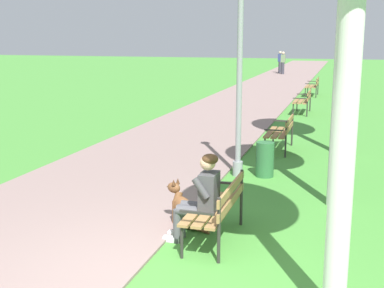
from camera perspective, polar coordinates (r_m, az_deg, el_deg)
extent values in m
plane|color=#478E38|center=(6.11, -3.93, -15.09)|extent=(120.00, 120.00, 0.00)
cube|color=gray|center=(29.51, 8.72, 6.44)|extent=(3.88, 60.00, 0.04)
cube|color=olive|center=(7.13, 0.77, -7.07)|extent=(0.14, 1.50, 0.04)
cube|color=olive|center=(7.09, 2.14, -7.20)|extent=(0.14, 1.50, 0.04)
cube|color=olive|center=(7.05, 3.53, -7.33)|extent=(0.14, 1.50, 0.04)
cube|color=olive|center=(6.98, 4.39, -6.32)|extent=(0.04, 1.50, 0.11)
cube|color=olive|center=(6.93, 4.41, -4.91)|extent=(0.04, 1.50, 0.11)
cylinder|color=#2D2B28|center=(7.84, 2.01, -7.04)|extent=(0.04, 0.04, 0.45)
cylinder|color=#2D2B28|center=(7.68, 5.50, -5.94)|extent=(0.04, 0.04, 0.85)
cube|color=#2D2B28|center=(7.67, 3.47, -4.31)|extent=(0.45, 0.04, 0.03)
cylinder|color=#2D2B28|center=(6.60, -1.14, -10.77)|extent=(0.04, 0.04, 0.45)
cylinder|color=#2D2B28|center=(6.41, 2.99, -9.59)|extent=(0.04, 0.04, 0.85)
cube|color=#2D2B28|center=(6.40, 0.56, -7.62)|extent=(0.45, 0.04, 0.03)
cube|color=olive|center=(12.77, 8.70, 1.31)|extent=(0.14, 1.50, 0.04)
cube|color=olive|center=(12.75, 9.48, 1.27)|extent=(0.14, 1.50, 0.04)
cube|color=olive|center=(12.73, 10.26, 1.22)|extent=(0.14, 1.50, 0.04)
cube|color=olive|center=(12.69, 10.76, 1.81)|extent=(0.04, 1.50, 0.11)
cube|color=olive|center=(12.66, 10.79, 2.62)|extent=(0.04, 1.50, 0.11)
cylinder|color=#2D2B28|center=(13.49, 9.00, 0.89)|extent=(0.04, 0.04, 0.45)
cylinder|color=#2D2B28|center=(13.39, 11.06, 1.61)|extent=(0.04, 0.04, 0.85)
cube|color=#2D2B28|center=(13.39, 9.90, 2.54)|extent=(0.45, 0.04, 0.03)
cylinder|color=#2D2B28|center=(12.15, 8.08, -0.30)|extent=(0.04, 0.04, 0.45)
cylinder|color=#2D2B28|center=(12.05, 10.36, 0.49)|extent=(0.04, 0.04, 0.85)
cube|color=#2D2B28|center=(12.04, 9.07, 1.53)|extent=(0.45, 0.04, 0.03)
cube|color=olive|center=(19.08, 11.47, 4.70)|extent=(0.14, 1.50, 0.04)
cube|color=olive|center=(19.06, 12.00, 4.67)|extent=(0.14, 1.50, 0.04)
cube|color=olive|center=(19.05, 12.52, 4.64)|extent=(0.14, 1.50, 0.04)
cube|color=olive|center=(19.02, 12.86, 5.04)|extent=(0.04, 1.50, 0.11)
cube|color=olive|center=(19.00, 12.88, 5.58)|extent=(0.04, 1.50, 0.11)
cylinder|color=#2D2B28|center=(19.79, 11.57, 4.29)|extent=(0.04, 0.04, 0.45)
cylinder|color=#2D2B28|center=(19.73, 12.99, 4.79)|extent=(0.04, 0.04, 0.85)
cube|color=#2D2B28|center=(19.72, 12.20, 5.43)|extent=(0.45, 0.04, 0.03)
cylinder|color=#2D2B28|center=(18.43, 11.15, 3.76)|extent=(0.04, 0.04, 0.45)
cylinder|color=#2D2B28|center=(18.36, 12.67, 4.29)|extent=(0.04, 0.04, 0.85)
cube|color=#2D2B28|center=(18.36, 11.83, 4.98)|extent=(0.45, 0.04, 0.03)
cube|color=olive|center=(24.81, 12.67, 6.27)|extent=(0.14, 1.50, 0.04)
cube|color=olive|center=(24.80, 13.07, 6.25)|extent=(0.14, 1.50, 0.04)
cube|color=olive|center=(24.79, 13.48, 6.23)|extent=(0.14, 1.50, 0.04)
cube|color=olive|center=(24.77, 13.74, 6.54)|extent=(0.04, 1.50, 0.11)
cube|color=olive|center=(24.75, 13.76, 6.95)|extent=(0.04, 1.50, 0.11)
cylinder|color=#2D2B28|center=(25.52, 12.71, 5.91)|extent=(0.04, 0.04, 0.45)
cylinder|color=#2D2B28|center=(25.47, 13.81, 6.30)|extent=(0.04, 0.04, 0.85)
cube|color=#2D2B28|center=(25.47, 13.20, 6.79)|extent=(0.45, 0.04, 0.03)
cylinder|color=#2D2B28|center=(24.15, 12.46, 5.60)|extent=(0.04, 0.04, 0.45)
cylinder|color=#2D2B28|center=(24.10, 13.62, 6.01)|extent=(0.04, 0.04, 0.85)
cube|color=#2D2B28|center=(24.09, 12.97, 6.53)|extent=(0.45, 0.04, 0.03)
cylinder|color=#4C4C51|center=(7.12, 0.46, -6.94)|extent=(0.42, 0.14, 0.14)
cylinder|color=#4C4C51|center=(7.26, -1.15, -8.54)|extent=(0.11, 0.11, 0.47)
cube|color=silver|center=(7.35, -1.75, -9.93)|extent=(0.24, 0.09, 0.07)
cylinder|color=#4C4C51|center=(6.94, -0.01, -7.45)|extent=(0.42, 0.14, 0.14)
cylinder|color=#4C4C51|center=(7.08, -1.66, -9.08)|extent=(0.11, 0.11, 0.47)
cube|color=silver|center=(7.18, -2.27, -10.50)|extent=(0.24, 0.09, 0.07)
cube|color=#3F3F42|center=(6.89, 1.91, -5.31)|extent=(0.22, 0.36, 0.52)
cylinder|color=#3F3F42|center=(7.06, 1.86, -4.04)|extent=(0.25, 0.09, 0.30)
cylinder|color=#3F3F42|center=(6.69, 0.97, -4.94)|extent=(0.25, 0.09, 0.30)
sphere|color=tan|center=(6.79, 1.77, -2.08)|extent=(0.21, 0.21, 0.21)
ellipsoid|color=#472D19|center=(6.77, 2.01, -1.68)|extent=(0.22, 0.23, 0.14)
ellipsoid|color=brown|center=(7.57, -0.11, -8.26)|extent=(0.44, 0.40, 0.32)
ellipsoid|color=brown|center=(7.62, -0.96, -7.12)|extent=(0.55, 0.41, 0.48)
ellipsoid|color=#4C2D19|center=(7.58, -0.68, -6.93)|extent=(0.40, 0.32, 0.27)
cylinder|color=brown|center=(7.78, -1.38, -7.46)|extent=(0.06, 0.06, 0.38)
cylinder|color=brown|center=(7.70, -1.99, -7.68)|extent=(0.06, 0.06, 0.38)
cylinder|color=brown|center=(7.65, -1.58, -5.91)|extent=(0.17, 0.20, 0.19)
ellipsoid|color=brown|center=(7.66, -2.03, -4.86)|extent=(0.26, 0.22, 0.16)
cone|color=#4C2D19|center=(7.73, -2.57, -4.79)|extent=(0.13, 0.12, 0.09)
cone|color=#4C2D19|center=(7.64, -1.58, -4.13)|extent=(0.06, 0.06, 0.09)
cone|color=#4C2D19|center=(7.58, -2.04, -4.27)|extent=(0.06, 0.06, 0.09)
cylinder|color=brown|center=(7.50, 1.06, -9.57)|extent=(0.27, 0.16, 0.04)
cylinder|color=gray|center=(10.40, 5.09, -2.73)|extent=(0.20, 0.20, 0.30)
cylinder|color=gray|center=(10.10, 5.28, 7.15)|extent=(0.11, 0.11, 3.88)
cylinder|color=silver|center=(4.98, 16.58, 1.83)|extent=(0.23, 0.23, 3.88)
cylinder|color=silver|center=(8.56, 15.97, 5.85)|extent=(0.20, 0.20, 3.87)
cylinder|color=silver|center=(12.39, 16.88, 8.57)|extent=(0.20, 0.20, 4.31)
cylinder|color=#2D6638|center=(10.37, 8.09, -1.71)|extent=(0.36, 0.36, 0.70)
cylinder|color=#383842|center=(38.14, 10.04, 8.24)|extent=(0.22, 0.22, 0.88)
cube|color=#6B7F5B|center=(38.10, 10.08, 9.32)|extent=(0.32, 0.20, 0.56)
sphere|color=beige|center=(38.09, 10.10, 9.91)|extent=(0.20, 0.20, 0.20)
cylinder|color=#383842|center=(39.37, 9.72, 8.37)|extent=(0.22, 0.22, 0.88)
cube|color=navy|center=(39.34, 9.75, 9.41)|extent=(0.32, 0.20, 0.56)
sphere|color=beige|center=(39.32, 9.77, 9.98)|extent=(0.20, 0.20, 0.20)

